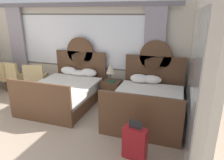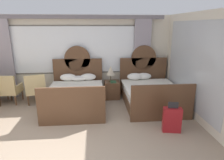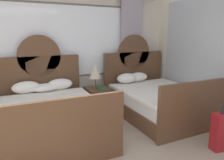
{
  "view_description": "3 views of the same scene",
  "coord_description": "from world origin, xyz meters",
  "px_view_note": "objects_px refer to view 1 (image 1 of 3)",
  "views": [
    {
      "loc": [
        2.97,
        -2.09,
        2.4
      ],
      "look_at": [
        1.59,
        2.01,
        0.98
      ],
      "focal_mm": 33.08,
      "sensor_mm": 36.0,
      "label": 1
    },
    {
      "loc": [
        0.67,
        -2.96,
        2.37
      ],
      "look_at": [
        1.15,
        2.39,
        0.83
      ],
      "focal_mm": 30.84,
      "sensor_mm": 36.0,
      "label": 2
    },
    {
      "loc": [
        -0.44,
        -1.07,
        1.73
      ],
      "look_at": [
        1.24,
        2.45,
        0.88
      ],
      "focal_mm": 33.91,
      "sensor_mm": 36.0,
      "label": 3
    }
  ],
  "objects_px": {
    "armchair_by_window_left": "(36,78)",
    "armchair_by_window_right": "(5,74)",
    "table_lamp_on_nightstand": "(111,68)",
    "suitcase_on_floor": "(135,143)",
    "nightstand_between_beds": "(112,90)",
    "bed_near_window": "(65,91)",
    "bed_near_mirror": "(147,102)",
    "book_on_nightstand": "(112,82)",
    "armchair_by_window_centre": "(15,75)"
  },
  "relations": [
    {
      "from": "armchair_by_window_left",
      "to": "armchair_by_window_right",
      "type": "relative_size",
      "value": 1.0
    },
    {
      "from": "table_lamp_on_nightstand",
      "to": "suitcase_on_floor",
      "type": "distance_m",
      "value": 2.66
    },
    {
      "from": "table_lamp_on_nightstand",
      "to": "nightstand_between_beds",
      "type": "bearing_deg",
      "value": -40.27
    },
    {
      "from": "armchair_by_window_right",
      "to": "suitcase_on_floor",
      "type": "relative_size",
      "value": 1.28
    },
    {
      "from": "bed_near_window",
      "to": "bed_near_mirror",
      "type": "height_order",
      "value": "same"
    },
    {
      "from": "bed_near_window",
      "to": "suitcase_on_floor",
      "type": "xyz_separation_m",
      "value": [
        2.3,
        -1.63,
        -0.06
      ]
    },
    {
      "from": "bed_near_window",
      "to": "book_on_nightstand",
      "type": "bearing_deg",
      "value": 24.42
    },
    {
      "from": "table_lamp_on_nightstand",
      "to": "armchair_by_window_left",
      "type": "bearing_deg",
      "value": -174.39
    },
    {
      "from": "armchair_by_window_centre",
      "to": "book_on_nightstand",
      "type": "bearing_deg",
      "value": 1.89
    },
    {
      "from": "bed_near_mirror",
      "to": "armchair_by_window_centre",
      "type": "height_order",
      "value": "bed_near_mirror"
    },
    {
      "from": "bed_near_mirror",
      "to": "armchair_by_window_right",
      "type": "bearing_deg",
      "value": 174.76
    },
    {
      "from": "bed_near_mirror",
      "to": "table_lamp_on_nightstand",
      "type": "relative_size",
      "value": 4.13
    },
    {
      "from": "bed_near_window",
      "to": "book_on_nightstand",
      "type": "height_order",
      "value": "bed_near_window"
    },
    {
      "from": "nightstand_between_beds",
      "to": "armchair_by_window_right",
      "type": "xyz_separation_m",
      "value": [
        -3.61,
        -0.2,
        0.2
      ]
    },
    {
      "from": "bed_near_mirror",
      "to": "suitcase_on_floor",
      "type": "distance_m",
      "value": 1.62
    },
    {
      "from": "bed_near_mirror",
      "to": "armchair_by_window_left",
      "type": "bearing_deg",
      "value": 173.0
    },
    {
      "from": "armchair_by_window_right",
      "to": "suitcase_on_floor",
      "type": "bearing_deg",
      "value": -23.2
    },
    {
      "from": "armchair_by_window_centre",
      "to": "armchair_by_window_right",
      "type": "bearing_deg",
      "value": 179.35
    },
    {
      "from": "armchair_by_window_centre",
      "to": "nightstand_between_beds",
      "type": "bearing_deg",
      "value": 3.66
    },
    {
      "from": "table_lamp_on_nightstand",
      "to": "armchair_by_window_left",
      "type": "distance_m",
      "value": 2.43
    },
    {
      "from": "nightstand_between_beds",
      "to": "table_lamp_on_nightstand",
      "type": "relative_size",
      "value": 1.11
    },
    {
      "from": "suitcase_on_floor",
      "to": "bed_near_mirror",
      "type": "bearing_deg",
      "value": 91.95
    },
    {
      "from": "table_lamp_on_nightstand",
      "to": "book_on_nightstand",
      "type": "bearing_deg",
      "value": -60.94
    },
    {
      "from": "armchair_by_window_right",
      "to": "suitcase_on_floor",
      "type": "distance_m",
      "value": 5.21
    },
    {
      "from": "armchair_by_window_left",
      "to": "armchair_by_window_centre",
      "type": "xyz_separation_m",
      "value": [
        -0.8,
        -0.0,
        0.0
      ]
    },
    {
      "from": "bed_near_window",
      "to": "armchair_by_window_centre",
      "type": "xyz_separation_m",
      "value": [
        -2.08,
        0.42,
        0.13
      ]
    },
    {
      "from": "armchair_by_window_left",
      "to": "armchair_by_window_right",
      "type": "height_order",
      "value": "same"
    },
    {
      "from": "bed_near_mirror",
      "to": "bed_near_window",
      "type": "bearing_deg",
      "value": 179.76
    },
    {
      "from": "bed_near_mirror",
      "to": "nightstand_between_beds",
      "type": "distance_m",
      "value": 1.29
    },
    {
      "from": "bed_near_window",
      "to": "bed_near_mirror",
      "type": "bearing_deg",
      "value": -0.24
    },
    {
      "from": "armchair_by_window_right",
      "to": "suitcase_on_floor",
      "type": "height_order",
      "value": "armchair_by_window_right"
    },
    {
      "from": "armchair_by_window_left",
      "to": "armchair_by_window_right",
      "type": "xyz_separation_m",
      "value": [
        -1.19,
        -0.0,
        0.0
      ]
    },
    {
      "from": "armchair_by_window_left",
      "to": "table_lamp_on_nightstand",
      "type": "bearing_deg",
      "value": 5.61
    },
    {
      "from": "table_lamp_on_nightstand",
      "to": "armchair_by_window_centre",
      "type": "bearing_deg",
      "value": -175.71
    },
    {
      "from": "table_lamp_on_nightstand",
      "to": "armchair_by_window_right",
      "type": "xyz_separation_m",
      "value": [
        -3.57,
        -0.23,
        -0.45
      ]
    },
    {
      "from": "suitcase_on_floor",
      "to": "book_on_nightstand",
      "type": "bearing_deg",
      "value": 117.91
    },
    {
      "from": "suitcase_on_floor",
      "to": "armchair_by_window_centre",
      "type": "bearing_deg",
      "value": 154.98
    },
    {
      "from": "armchair_by_window_right",
      "to": "bed_near_window",
      "type": "bearing_deg",
      "value": -9.69
    },
    {
      "from": "bed_near_mirror",
      "to": "nightstand_between_beds",
      "type": "bearing_deg",
      "value": 150.47
    },
    {
      "from": "book_on_nightstand",
      "to": "armchair_by_window_centre",
      "type": "xyz_separation_m",
      "value": [
        -3.24,
        -0.11,
        -0.11
      ]
    },
    {
      "from": "book_on_nightstand",
      "to": "armchair_by_window_right",
      "type": "relative_size",
      "value": 0.28
    },
    {
      "from": "bed_near_window",
      "to": "table_lamp_on_nightstand",
      "type": "bearing_deg",
      "value": 31.18
    },
    {
      "from": "nightstand_between_beds",
      "to": "armchair_by_window_centre",
      "type": "xyz_separation_m",
      "value": [
        -3.21,
        -0.21,
        0.2
      ]
    },
    {
      "from": "armchair_by_window_centre",
      "to": "armchair_by_window_right",
      "type": "height_order",
      "value": "same"
    },
    {
      "from": "armchair_by_window_centre",
      "to": "suitcase_on_floor",
      "type": "xyz_separation_m",
      "value": [
        4.38,
        -2.05,
        -0.19
      ]
    },
    {
      "from": "bed_near_window",
      "to": "armchair_by_window_left",
      "type": "height_order",
      "value": "bed_near_window"
    },
    {
      "from": "table_lamp_on_nightstand",
      "to": "book_on_nightstand",
      "type": "height_order",
      "value": "table_lamp_on_nightstand"
    },
    {
      "from": "bed_near_window",
      "to": "armchair_by_window_centre",
      "type": "distance_m",
      "value": 2.13
    },
    {
      "from": "armchair_by_window_left",
      "to": "book_on_nightstand",
      "type": "bearing_deg",
      "value": 2.39
    },
    {
      "from": "bed_near_mirror",
      "to": "table_lamp_on_nightstand",
      "type": "height_order",
      "value": "bed_near_mirror"
    }
  ]
}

